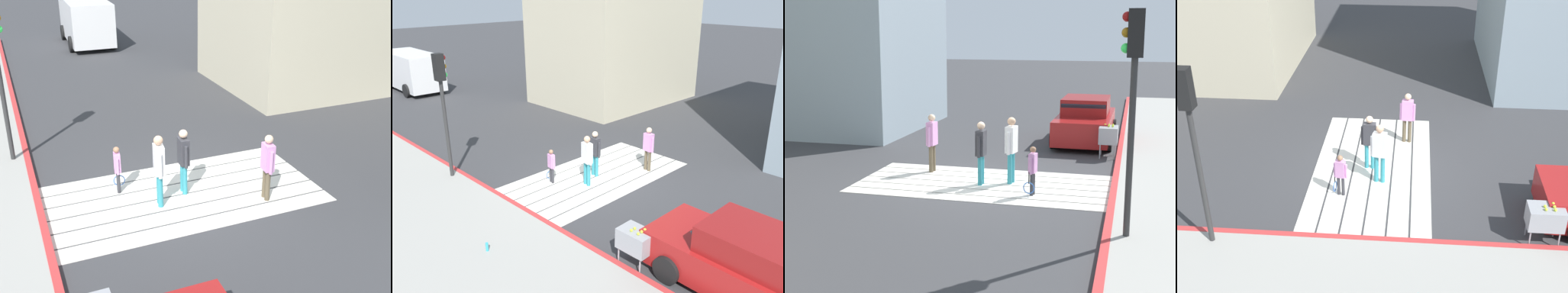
% 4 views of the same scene
% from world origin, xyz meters
% --- Properties ---
extents(ground_plane, '(120.00, 120.00, 0.00)m').
position_xyz_m(ground_plane, '(0.00, 0.00, 0.00)').
color(ground_plane, '#38383A').
extents(crosswalk_stripes, '(6.40, 3.25, 0.01)m').
position_xyz_m(crosswalk_stripes, '(0.00, 0.00, 0.01)').
color(crosswalk_stripes, silver).
rests_on(crosswalk_stripes, ground).
extents(curb_painted, '(0.16, 40.00, 0.13)m').
position_xyz_m(curb_painted, '(-3.25, 0.00, 0.07)').
color(curb_painted, '#BC3333').
rests_on(curb_painted, ground).
extents(car_parked_near_curb, '(2.02, 4.32, 1.57)m').
position_xyz_m(car_parked_near_curb, '(-2.00, -6.36, 0.73)').
color(car_parked_near_curb, maroon).
rests_on(car_parked_near_curb, ground).
extents(traffic_light_corner, '(0.39, 0.28, 4.24)m').
position_xyz_m(traffic_light_corner, '(-3.58, 3.35, 3.04)').
color(traffic_light_corner, '#2D2D2D').
rests_on(traffic_light_corner, ground).
extents(tennis_ball_cart, '(0.56, 0.80, 1.02)m').
position_xyz_m(tennis_ball_cart, '(-2.90, -4.12, 0.70)').
color(tennis_ball_cart, '#99999E').
rests_on(tennis_ball_cart, ground).
extents(pedestrian_adult_lead, '(0.28, 0.50, 1.71)m').
position_xyz_m(pedestrian_adult_lead, '(-0.66, -0.24, 1.00)').
color(pedestrian_adult_lead, teal).
rests_on(pedestrian_adult_lead, ground).
extents(pedestrian_adult_trailing, '(0.22, 0.48, 1.62)m').
position_xyz_m(pedestrian_adult_trailing, '(0.04, 0.09, 0.94)').
color(pedestrian_adult_trailing, teal).
rests_on(pedestrian_adult_trailing, ground).
extents(pedestrian_adult_side, '(0.24, 0.47, 1.61)m').
position_xyz_m(pedestrian_adult_side, '(1.70, -0.92, 0.94)').
color(pedestrian_adult_side, brown).
rests_on(pedestrian_adult_side, ground).
extents(pedestrian_child_with_racket, '(0.30, 0.38, 1.18)m').
position_xyz_m(pedestrian_child_with_racket, '(-1.38, 0.72, 0.66)').
color(pedestrian_child_with_racket, '#333338').
rests_on(pedestrian_child_with_racket, ground).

